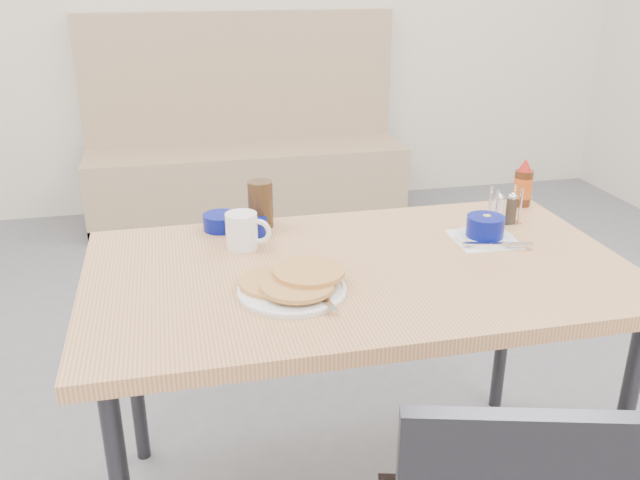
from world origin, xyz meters
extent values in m
cube|color=tan|center=(0.00, 2.72, 0.23)|extent=(1.90, 0.55, 0.45)
cube|color=tan|center=(0.00, 2.94, 0.72)|extent=(1.90, 0.12, 1.00)
cube|color=#2D2D33|center=(0.00, 2.72, 0.04)|extent=(1.90, 0.55, 0.08)
cube|color=tan|center=(0.00, 0.25, 0.74)|extent=(1.40, 0.80, 0.04)
cylinder|color=#2D2D33|center=(0.62, -0.07, 0.36)|extent=(0.04, 0.04, 0.72)
cylinder|color=#2D2D33|center=(-0.62, 0.57, 0.36)|extent=(0.04, 0.04, 0.72)
cylinder|color=#2D2D33|center=(0.62, 0.57, 0.36)|extent=(0.04, 0.04, 0.72)
cylinder|color=white|center=(-0.20, 0.14, 0.77)|extent=(0.26, 0.26, 0.01)
cylinder|color=#E4A255|center=(-0.24, 0.17, 0.78)|extent=(0.17, 0.17, 0.01)
cylinder|color=#E4A255|center=(-0.19, 0.11, 0.79)|extent=(0.17, 0.17, 0.01)
cylinder|color=#E4A255|center=(-0.15, 0.16, 0.80)|extent=(0.17, 0.17, 0.01)
cube|color=silver|center=(-0.14, 0.05, 0.78)|extent=(0.03, 0.12, 0.00)
cylinder|color=white|center=(-0.28, 0.44, 0.81)|extent=(0.09, 0.09, 0.10)
cylinder|color=black|center=(-0.28, 0.44, 0.85)|extent=(0.07, 0.07, 0.00)
torus|color=white|center=(-0.24, 0.42, 0.81)|extent=(0.07, 0.04, 0.07)
cube|color=white|center=(0.39, 0.34, 0.76)|extent=(0.18, 0.18, 0.00)
cylinder|color=white|center=(0.39, 0.34, 0.77)|extent=(0.16, 0.16, 0.01)
cylinder|color=#050E72|center=(0.39, 0.34, 0.80)|extent=(0.11, 0.11, 0.06)
cylinder|color=white|center=(0.39, 0.34, 0.83)|extent=(0.09, 0.09, 0.01)
cube|color=#F4DB60|center=(0.40, 0.35, 0.83)|extent=(0.02, 0.02, 0.01)
cube|color=silver|center=(0.40, 0.27, 0.78)|extent=(0.19, 0.06, 0.00)
cylinder|color=#050E72|center=(-0.33, 0.59, 0.78)|extent=(0.10, 0.10, 0.05)
cylinder|color=#050E72|center=(-0.25, 0.54, 0.78)|extent=(0.10, 0.10, 0.04)
cylinder|color=#392412|center=(-0.21, 0.59, 0.83)|extent=(0.08, 0.08, 0.14)
cube|color=silver|center=(0.51, 0.45, 0.76)|extent=(0.10, 0.06, 0.00)
cylinder|color=silver|center=(0.47, 0.43, 0.82)|extent=(0.01, 0.01, 0.11)
cylinder|color=silver|center=(0.55, 0.43, 0.82)|extent=(0.01, 0.01, 0.11)
cylinder|color=silver|center=(0.47, 0.47, 0.82)|extent=(0.01, 0.01, 0.11)
cylinder|color=silver|center=(0.55, 0.47, 0.82)|extent=(0.01, 0.01, 0.11)
cylinder|color=silver|center=(0.49, 0.45, 0.80)|extent=(0.03, 0.03, 0.07)
cylinder|color=#3F3326|center=(0.53, 0.45, 0.80)|extent=(0.03, 0.03, 0.07)
cylinder|color=#47230F|center=(0.64, 0.59, 0.82)|extent=(0.06, 0.06, 0.12)
cylinder|color=orange|center=(0.64, 0.59, 0.82)|extent=(0.06, 0.06, 0.07)
cone|color=#B31811|center=(0.64, 0.59, 0.90)|extent=(0.04, 0.04, 0.04)
cube|color=#F96C53|center=(-0.25, 0.11, 0.76)|extent=(0.04, 0.04, 0.00)
camera|label=1|loc=(-0.45, -1.29, 1.49)|focal=38.00mm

